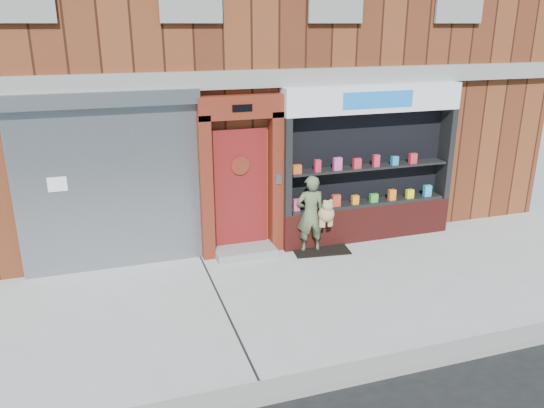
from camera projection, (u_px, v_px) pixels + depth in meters
name	position (u px, v px, depth m)	size (l,w,h in m)	color
ground	(319.00, 291.00, 8.44)	(80.00, 80.00, 0.00)	#9E9E99
curb	(387.00, 367.00, 6.49)	(60.00, 0.30, 0.12)	gray
building	(225.00, 26.00, 12.54)	(12.00, 8.16, 8.00)	#542413
shutter_bay	(108.00, 172.00, 8.74)	(3.10, 0.30, 3.04)	gray
red_door_bay	(241.00, 177.00, 9.42)	(1.52, 0.58, 2.90)	#5B1B0F
pharmacy_bay	(368.00, 171.00, 10.14)	(3.50, 0.41, 3.00)	maroon
woman	(312.00, 214.00, 9.73)	(0.69, 0.50, 1.46)	#556240
doormat	(320.00, 248.00, 10.03)	(1.04, 0.73, 0.03)	black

